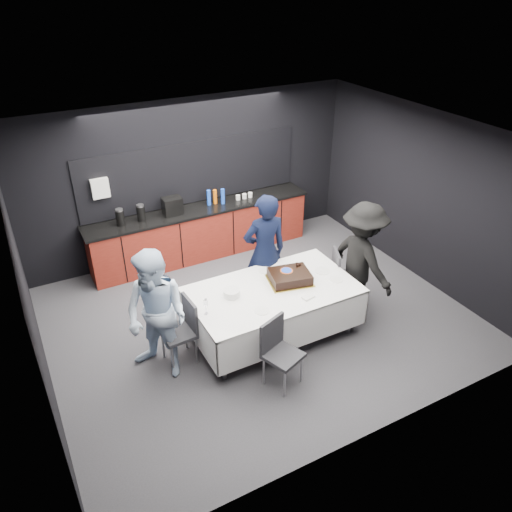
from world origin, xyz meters
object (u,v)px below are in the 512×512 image
Objects in this scene: cake_assembly at (290,277)px; chair_near at (278,348)px; plate_stack at (232,293)px; chair_right at (342,273)px; champagne_flute at (206,304)px; chair_left at (183,326)px; person_right at (362,260)px; person_left at (157,316)px; party_table at (273,297)px; person_center at (265,252)px.

chair_near is at bearing -127.99° from cake_assembly.
cake_assembly is 3.04× the size of plate_stack.
chair_right reaches higher than plate_stack.
champagne_flute reaches higher than chair_left.
plate_stack is at bearing 79.06° from person_right.
chair_left and chair_near have the same top height.
chair_near is (0.63, -0.77, -0.40)m from champagne_flute.
champagne_flute is at bearing -156.68° from plate_stack.
chair_left is 1.00× the size of chair_right.
plate_stack is 0.13× the size of person_left.
plate_stack is (-0.58, 0.12, 0.19)m from party_table.
plate_stack is 0.78m from chair_left.
person_left reaches higher than cake_assembly.
champagne_flute reaches higher than chair_near.
plate_stack is at bearing 0.52° from chair_left.
champagne_flute is 1.07m from chair_near.
cake_assembly reaches higher than chair_right.
chair_right is 2.02m from chair_near.
party_table is at bearing 76.15° from person_center.
chair_left is 2.78m from person_right.
plate_stack is 1.08m from person_left.
person_left is at bearing -166.44° from chair_left.
party_table is at bearing -168.44° from cake_assembly.
person_left reaches higher than chair_left.
champagne_flute is at bearing 129.58° from chair_near.
cake_assembly is at bearing 11.56° from party_table.
party_table is at bearing 4.45° from champagne_flute.
party_table is at bearing -4.89° from chair_left.
chair_near is at bearing -50.42° from champagne_flute.
person_right is (2.03, -0.22, 0.07)m from plate_stack.
person_center is (1.30, 0.80, -0.01)m from champagne_flute.
person_right reaches higher than person_left.
party_table is 1.30× the size of person_left.
person_right is (2.75, -0.21, 0.36)m from chair_left.
champagne_flute is at bearing -175.55° from party_table.
plate_stack is 0.24× the size of chair_near.
chair_left is 1.72m from person_center.
plate_stack is 1.02m from chair_near.
cake_assembly is at bearing 52.01° from chair_near.
person_left is at bearing -177.05° from chair_right.
chair_right is (1.03, 0.12, -0.32)m from cake_assembly.
party_table is 2.51× the size of chair_near.
chair_left is 0.52× the size of person_right.
plate_stack is 0.51m from champagne_flute.
cake_assembly is at bearing 56.62° from person_left.
chair_left is 1.00× the size of chair_near.
person_left is at bearing 170.23° from champagne_flute.
person_center reaches higher than party_table.
person_right reaches higher than chair_near.
plate_stack is 1.01× the size of champagne_flute.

